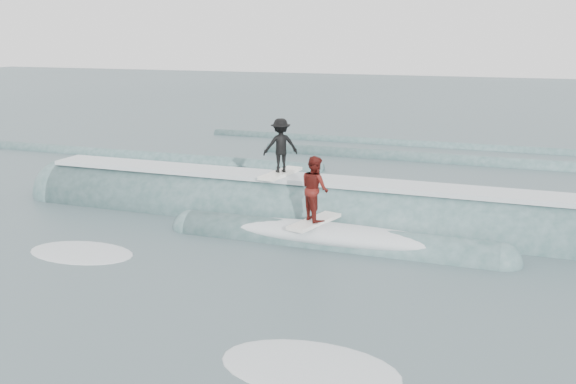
% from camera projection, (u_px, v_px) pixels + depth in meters
% --- Properties ---
extents(ground, '(160.00, 160.00, 0.00)m').
position_uv_depth(ground, '(196.00, 299.00, 14.38)').
color(ground, '#3A5054').
rests_on(ground, ground).
extents(breaking_wave, '(20.58, 4.09, 2.63)m').
position_uv_depth(breaking_wave, '(303.00, 220.00, 20.37)').
color(breaking_wave, '#345857').
rests_on(breaking_wave, ground).
extents(surfer_black, '(1.28, 2.06, 1.82)m').
position_uv_depth(surfer_black, '(281.00, 148.00, 20.37)').
color(surfer_black, white).
rests_on(surfer_black, ground).
extents(surfer_red, '(1.13, 2.07, 1.94)m').
position_uv_depth(surfer_red, '(315.00, 191.00, 17.92)').
color(surfer_red, white).
rests_on(surfer_red, ground).
extents(whitewater, '(15.66, 6.32, 0.10)m').
position_uv_depth(whitewater, '(167.00, 307.00, 13.97)').
color(whitewater, silver).
rests_on(whitewater, ground).
extents(far_swells, '(39.90, 8.65, 0.80)m').
position_uv_depth(far_swells, '(341.00, 157.00, 30.98)').
color(far_swells, '#345857').
rests_on(far_swells, ground).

